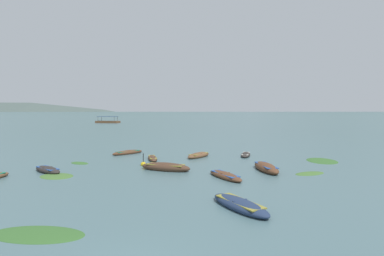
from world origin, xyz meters
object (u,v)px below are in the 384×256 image
Objects in this scene: rowboat_0 at (240,205)px; mooring_buoy at (143,164)px; rowboat_1 at (128,153)px; rowboat_9 at (266,168)px; rowboat_7 at (199,155)px; rowboat_8 at (152,158)px; rowboat_4 at (225,176)px; rowboat_3 at (48,170)px; rowboat_2 at (246,155)px; ferry_0 at (108,122)px; rowboat_5 at (166,167)px.

rowboat_0 is 3.30× the size of mooring_buoy.
rowboat_9 is (12.78, -7.13, 0.06)m from rowboat_1.
rowboat_8 is at bearing -156.33° from rowboat_7.
rowboat_1 is 13.80m from rowboat_4.
rowboat_4 is 4.06m from rowboat_9.
rowboat_1 is 7.49m from rowboat_7.
rowboat_3 is at bearing -143.35° from rowboat_7.
rowboat_8 is (-8.60, -2.95, 0.00)m from rowboat_2.
rowboat_8 is (-6.94, 12.67, -0.04)m from rowboat_0.
mooring_buoy is (3.20, -6.00, -0.05)m from rowboat_1.
ferry_0 is at bearing 108.42° from rowboat_3.
mooring_buoy is at bearing -132.05° from rowboat_7.
rowboat_1 reaches higher than rowboat_8.
rowboat_3 reaches higher than rowboat_4.
rowboat_8 is (-4.06, -1.78, -0.05)m from rowboat_7.
rowboat_0 is 1.17× the size of rowboat_3.
rowboat_5 reaches higher than rowboat_3.
rowboat_9 reaches higher than rowboat_7.
rowboat_9 is at bearing 41.00° from rowboat_4.
ferry_0 is 7.74× the size of mooring_buoy.
rowboat_7 is 0.83× the size of rowboat_9.
rowboat_1 is at bearing 118.08° from mooring_buoy.
rowboat_4 is at bearing -139.00° from rowboat_9.
rowboat_2 is 4.69m from rowboat_7.
rowboat_8 is (-2.03, 4.53, -0.09)m from rowboat_5.
rowboat_7 reaches higher than rowboat_3.
mooring_buoy is at bearing 141.64° from rowboat_5.
rowboat_4 is at bearing -3.04° from rowboat_3.
rowboat_2 is at bearing 33.62° from mooring_buoy.
ferry_0 reaches higher than rowboat_7.
ferry_0 reaches higher than rowboat_8.
rowboat_7 reaches higher than rowboat_2.
rowboat_4 is at bearing 94.96° from rowboat_0.
rowboat_4 is 9.23m from rowboat_8.
mooring_buoy reaches higher than rowboat_7.
rowboat_2 is 0.37× the size of ferry_0.
rowboat_8 is at bearing 43.20° from rowboat_3.
rowboat_7 is 2.99× the size of mooring_buoy.
rowboat_3 is (-3.04, -9.12, 0.00)m from rowboat_1.
rowboat_0 is 12.09m from mooring_buoy.
rowboat_9 is (0.88, -6.93, 0.09)m from rowboat_2.
rowboat_9 is at bearing -82.77° from rowboat_2.
rowboat_7 is at bearing 72.17° from rowboat_5.
ferry_0 reaches higher than rowboat_2.
rowboat_3 is 0.78× the size of rowboat_9.
rowboat_1 is 0.80× the size of rowboat_9.
rowboat_0 is at bearing -54.39° from mooring_buoy.
mooring_buoy is at bearing 26.59° from rowboat_3.
mooring_buoy reaches higher than rowboat_4.
rowboat_4 reaches higher than rowboat_8.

